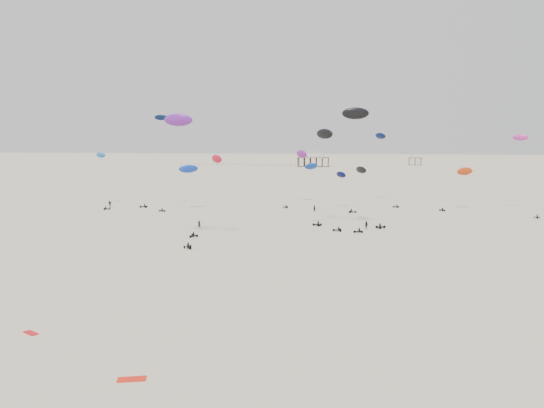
% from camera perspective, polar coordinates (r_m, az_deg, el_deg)
% --- Properties ---
extents(ground_plane, '(900.00, 900.00, 0.00)m').
position_cam_1_polar(ground_plane, '(207.10, 4.45, 1.84)').
color(ground_plane, beige).
extents(pavilion_main, '(21.00, 13.00, 9.80)m').
position_cam_1_polar(pavilion_main, '(356.88, 4.46, 4.70)').
color(pavilion_main, brown).
rests_on(pavilion_main, ground).
extents(pavilion_small, '(9.00, 7.00, 8.00)m').
position_cam_1_polar(pavilion_small, '(388.88, 15.14, 4.56)').
color(pavilion_small, brown).
rests_on(pavilion_small, ground).
extents(pier_fence, '(80.20, 0.20, 1.50)m').
position_cam_1_polar(pier_fence, '(364.19, -3.75, 4.21)').
color(pier_fence, black).
rests_on(pier_fence, ground).
extents(rig_0, '(3.96, 16.38, 22.68)m').
position_cam_1_polar(rig_0, '(148.66, 25.53, 4.65)').
color(rig_0, black).
rests_on(rig_0, ground).
extents(rig_1, '(8.70, 9.05, 14.59)m').
position_cam_1_polar(rig_1, '(111.96, 5.16, 1.89)').
color(rig_1, black).
rests_on(rig_1, ground).
extents(rig_2, '(7.02, 4.65, 15.80)m').
position_cam_1_polar(rig_2, '(101.43, -6.81, 2.17)').
color(rig_2, black).
rests_on(rig_2, ground).
extents(rig_3, '(9.35, 6.46, 11.94)m').
position_cam_1_polar(rig_3, '(147.80, 19.76, 2.84)').
color(rig_3, black).
rests_on(rig_3, ground).
extents(rig_4, '(7.04, 11.79, 14.09)m').
position_cam_1_polar(rig_4, '(117.79, 10.31, 1.47)').
color(rig_4, black).
rests_on(rig_4, ground).
extents(rig_5, '(7.82, 10.19, 23.64)m').
position_cam_1_polar(rig_5, '(97.69, -9.91, 7.20)').
color(rig_5, black).
rests_on(rig_5, ground).
extents(rig_6, '(5.93, 12.13, 12.46)m').
position_cam_1_polar(rig_6, '(141.72, 7.77, 2.06)').
color(rig_6, black).
rests_on(rig_6, ground).
extents(rig_7, '(7.94, 3.29, 25.29)m').
position_cam_1_polar(rig_7, '(147.33, -12.50, 5.72)').
color(rig_7, black).
rests_on(rig_7, ground).
extents(rig_8, '(4.74, 5.55, 20.93)m').
position_cam_1_polar(rig_8, '(114.98, 5.53, 5.78)').
color(rig_8, black).
rests_on(rig_8, ground).
extents(rig_9, '(9.81, 14.04, 18.79)m').
position_cam_1_polar(rig_9, '(155.85, -17.78, 3.54)').
color(rig_9, black).
rests_on(rig_9, ground).
extents(rig_10, '(5.72, 6.83, 25.15)m').
position_cam_1_polar(rig_10, '(110.04, 9.01, 8.22)').
color(rig_10, black).
rests_on(rig_10, ground).
extents(rig_11, '(9.31, 8.75, 12.87)m').
position_cam_1_polar(rig_11, '(141.70, -9.27, 3.29)').
color(rig_11, black).
rests_on(rig_11, ground).
extents(rig_12, '(6.25, 16.63, 18.20)m').
position_cam_1_polar(rig_12, '(154.03, 3.07, 4.87)').
color(rig_12, black).
rests_on(rig_12, ground).
extents(rig_13, '(7.05, 17.09, 22.98)m').
position_cam_1_polar(rig_13, '(158.88, 11.78, 6.31)').
color(rig_13, black).
rests_on(rig_13, ground).
extents(spectator_0, '(0.82, 0.63, 2.05)m').
position_cam_1_polar(spectator_0, '(112.40, -7.83, -2.60)').
color(spectator_0, black).
rests_on(spectator_0, ground).
extents(spectator_1, '(1.10, 0.94, 1.95)m').
position_cam_1_polar(spectator_1, '(112.17, 10.11, -2.67)').
color(spectator_1, black).
rests_on(spectator_1, ground).
extents(spectator_2, '(1.46, 0.93, 2.32)m').
position_cam_1_polar(spectator_2, '(151.25, -17.03, -0.37)').
color(spectator_2, black).
rests_on(spectator_2, ground).
extents(spectator_3, '(0.92, 0.84, 2.10)m').
position_cam_1_polar(spectator_3, '(136.86, 4.58, -0.83)').
color(spectator_3, black).
rests_on(spectator_3, ground).
extents(grounded_kite_a, '(2.36, 1.48, 0.08)m').
position_cam_1_polar(grounded_kite_a, '(44.98, -14.86, -17.80)').
color(grounded_kite_a, red).
rests_on(grounded_kite_a, ground).
extents(grounded_kite_b, '(1.91, 1.49, 0.07)m').
position_cam_1_polar(grounded_kite_b, '(57.70, -24.51, -12.54)').
color(grounded_kite_b, red).
rests_on(grounded_kite_b, ground).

